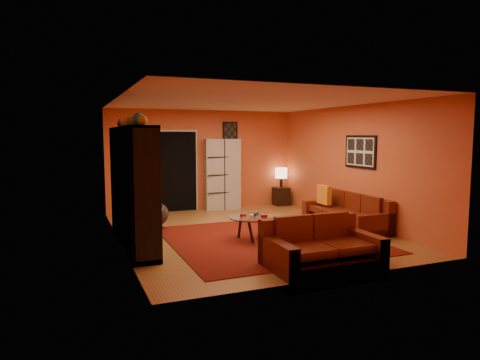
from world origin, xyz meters
name	(u,v)px	position (x,y,z in m)	size (l,w,h in m)	color
floor	(248,232)	(0.00, 0.00, 0.00)	(6.00, 6.00, 0.00)	brown
ceiling	(248,102)	(0.00, 0.00, 2.60)	(6.00, 6.00, 0.00)	white
wall_back	(203,160)	(0.00, 3.00, 1.30)	(6.00, 6.00, 0.00)	#CE532D
wall_front	(336,184)	(0.00, -3.00, 1.30)	(6.00, 6.00, 0.00)	#CE532D
wall_left	(119,172)	(-2.50, 0.00, 1.30)	(6.00, 6.00, 0.00)	#CE532D
wall_right	(352,165)	(2.50, 0.00, 1.30)	(6.00, 6.00, 0.00)	#CE532D
rug	(268,239)	(0.10, -0.70, 0.01)	(3.60, 3.60, 0.01)	#4E0E08
doorway	(178,172)	(-0.70, 2.96, 1.02)	(0.95, 0.10, 2.04)	black
wall_art_right	(360,152)	(2.48, -0.30, 1.60)	(0.03, 1.00, 0.70)	black
wall_art_back	(230,131)	(0.75, 2.98, 2.05)	(0.42, 0.03, 0.52)	black
entertainment_unit	(132,186)	(-2.27, 0.00, 1.05)	(0.45, 3.00, 2.10)	black
tv	(135,189)	(-2.23, 0.02, 0.99)	(0.12, 0.94, 0.54)	black
sofa	(348,214)	(2.14, -0.39, 0.29)	(0.90, 2.12, 0.85)	#4E150A
loveseat	(319,247)	(0.13, -2.41, 0.28)	(1.67, 1.01, 0.85)	#4E150A
throw_pillow	(324,195)	(1.95, 0.25, 0.63)	(0.12, 0.42, 0.42)	orange
coffee_table	(252,219)	(-0.19, -0.62, 0.39)	(0.87, 0.87, 0.43)	silver
storage_cabinet	(222,174)	(0.45, 2.80, 0.93)	(0.93, 0.41, 1.85)	#B3AEA5
bowl_chair	(152,214)	(-1.75, 1.00, 0.31)	(0.72, 0.72, 0.59)	black
side_table	(281,196)	(2.18, 2.75, 0.25)	(0.40, 0.40, 0.50)	black
table_lamp	(281,173)	(2.18, 2.75, 0.89)	(0.33, 0.33, 0.55)	black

